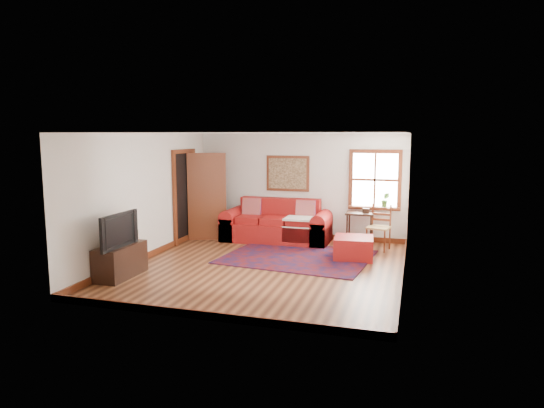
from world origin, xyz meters
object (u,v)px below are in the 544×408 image
(red_leather_sofa, at_px, (277,227))
(media_cabinet, at_px, (120,261))
(side_table, at_px, (360,218))
(red_ottoman, at_px, (354,248))
(ladder_back_chair, at_px, (379,225))

(red_leather_sofa, xyz_separation_m, media_cabinet, (-1.82, -3.59, -0.04))
(side_table, bearing_deg, media_cabinet, -135.40)
(red_leather_sofa, height_order, red_ottoman, red_leather_sofa)
(red_ottoman, distance_m, media_cabinet, 4.48)
(red_leather_sofa, relative_size, red_ottoman, 3.25)
(red_leather_sofa, xyz_separation_m, red_ottoman, (1.93, -1.15, -0.10))
(red_leather_sofa, height_order, side_table, red_leather_sofa)
(red_leather_sofa, relative_size, ladder_back_chair, 2.55)
(red_ottoman, relative_size, side_table, 1.03)
(red_leather_sofa, bearing_deg, side_table, 2.49)
(red_leather_sofa, xyz_separation_m, ladder_back_chair, (2.36, -0.20, 0.21))
(red_ottoman, height_order, side_table, side_table)
(red_leather_sofa, bearing_deg, red_ottoman, -30.74)
(ladder_back_chair, relative_size, media_cabinet, 0.94)
(side_table, height_order, ladder_back_chair, ladder_back_chair)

